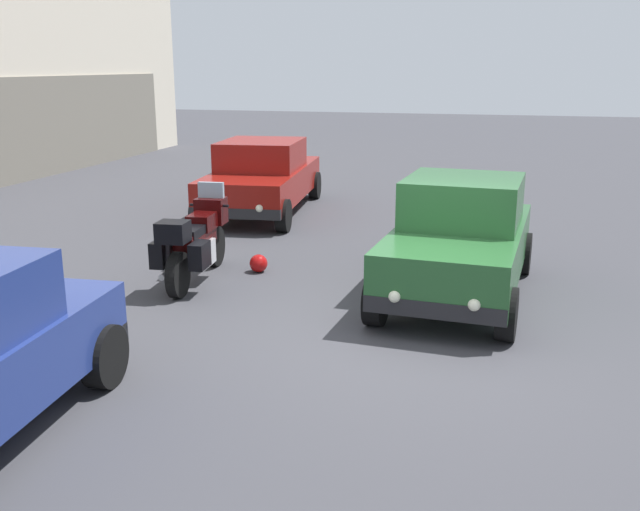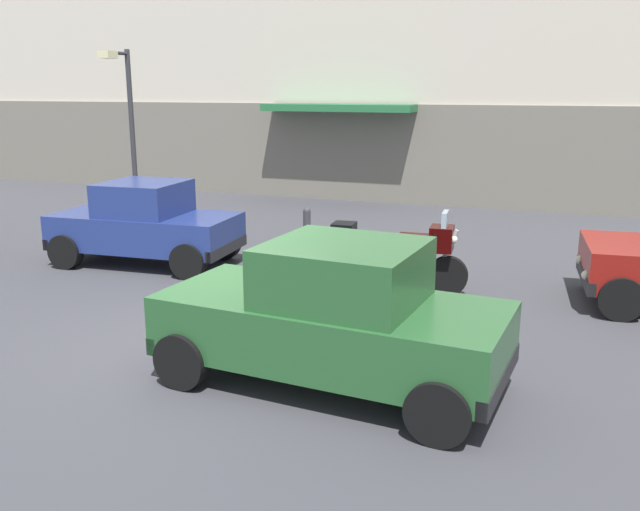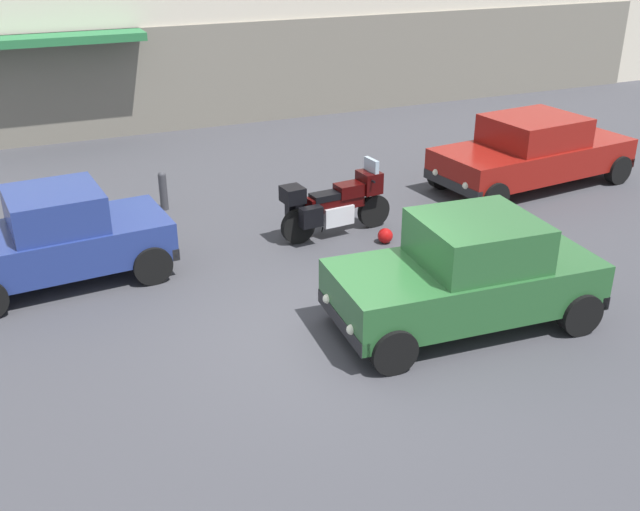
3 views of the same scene
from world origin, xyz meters
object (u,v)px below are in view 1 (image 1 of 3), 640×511
car_sedan_far (262,177)px  car_wagon_end (460,239)px  helmet (259,263)px  motorcycle (196,241)px

car_sedan_far → car_wagon_end: 6.59m
car_wagon_end → helmet: bearing=-92.9°
motorcycle → car_wagon_end: bearing=-90.4°
motorcycle → car_wagon_end: 3.80m
helmet → car_wagon_end: 3.16m
motorcycle → car_sedan_far: (5.08, 0.77, 0.16)m
helmet → car_wagon_end: size_ratio=0.07×
helmet → car_sedan_far: (4.40, 1.48, 0.64)m
car_sedan_far → car_wagon_end: car_wagon_end is taller
motorcycle → car_sedan_far: bearing=3.5°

